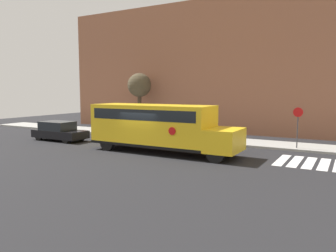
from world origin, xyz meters
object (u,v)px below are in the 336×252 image
object	(u,v)px
stop_sign	(298,123)
school_bus	(157,125)
parked_car	(59,131)
tree_near_sidewalk	(139,86)

from	to	relation	value
stop_sign	school_bus	bearing A→B (deg)	-146.24
parked_car	tree_near_sidewalk	size ratio (longest dim) A/B	0.80
school_bus	tree_near_sidewalk	distance (m)	11.71
school_bus	stop_sign	size ratio (longest dim) A/B	3.45
school_bus	tree_near_sidewalk	bearing A→B (deg)	129.87
parked_car	stop_sign	xyz separation A→B (m)	(16.43, 4.56, 1.03)
stop_sign	parked_car	bearing A→B (deg)	-164.49
school_bus	tree_near_sidewalk	size ratio (longest dim) A/B	1.74
school_bus	stop_sign	xyz separation A→B (m)	(7.41, 4.95, 0.07)
tree_near_sidewalk	parked_car	bearing A→B (deg)	-101.38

